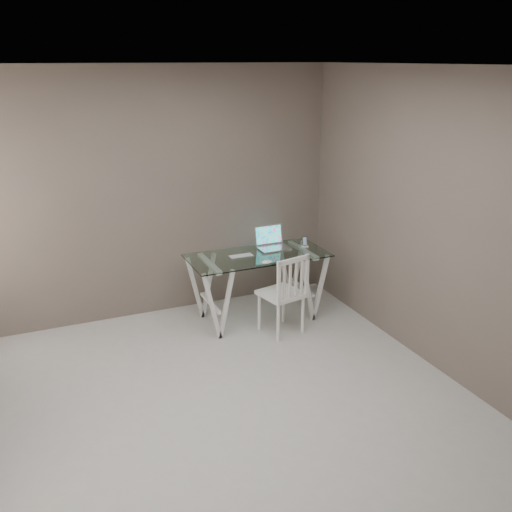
# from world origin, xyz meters

# --- Properties ---
(room) EXTENTS (4.50, 4.52, 2.71)m
(room) POSITION_xyz_m (-0.06, 0.02, 1.72)
(room) COLOR #B3B0AB
(room) RESTS_ON ground
(desk) EXTENTS (1.50, 0.70, 0.75)m
(desk) POSITION_xyz_m (0.90, 1.61, 0.38)
(desk) COLOR silver
(desk) RESTS_ON ground
(chair) EXTENTS (0.48, 0.48, 0.88)m
(chair) POSITION_xyz_m (1.01, 1.15, 0.48)
(chair) COLOR white
(chair) RESTS_ON ground
(laptop) EXTENTS (0.34, 0.28, 0.24)m
(laptop) POSITION_xyz_m (1.15, 1.78, 0.80)
(laptop) COLOR silver
(laptop) RESTS_ON desk
(keyboard) EXTENTS (0.27, 0.11, 0.01)m
(keyboard) POSITION_xyz_m (0.72, 1.64, 0.75)
(keyboard) COLOR silver
(keyboard) RESTS_ON desk
(mouse) EXTENTS (0.11, 0.07, 0.04)m
(mouse) POSITION_xyz_m (0.88, 1.32, 0.76)
(mouse) COLOR white
(mouse) RESTS_ON desk
(phone_dock) EXTENTS (0.06, 0.06, 0.12)m
(phone_dock) POSITION_xyz_m (1.50, 1.65, 0.78)
(phone_dock) COLOR white
(phone_dock) RESTS_ON desk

